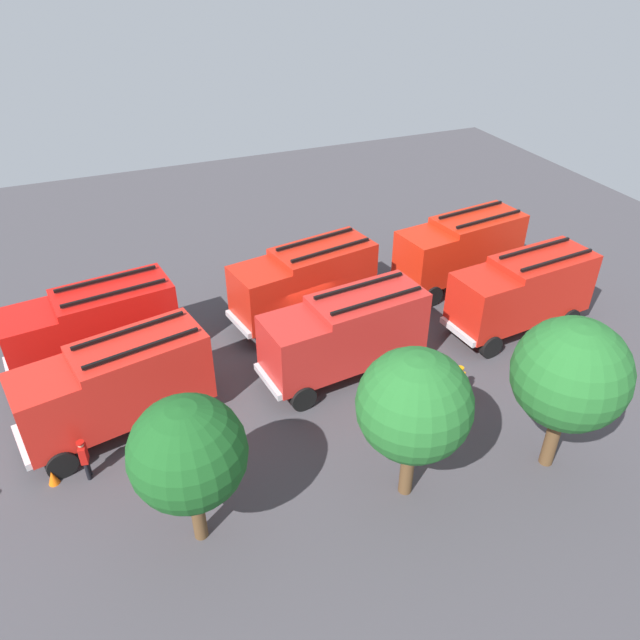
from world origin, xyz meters
TOP-DOWN VIEW (x-y plane):
  - ground_plane at (0.00, 0.00)m, footprint 55.65×55.65m
  - fire_truck_0 at (-9.19, -2.61)m, footprint 7.45×3.50m
  - fire_truck_1 at (-0.20, -2.42)m, footprint 7.52×3.77m
  - fire_truck_2 at (9.62, -2.28)m, footprint 7.46×3.54m
  - fire_truck_3 at (-9.34, 2.34)m, footprint 7.39×3.29m
  - fire_truck_4 at (-0.17, 2.38)m, footprint 7.42×3.38m
  - fire_truck_5 at (9.19, 2.19)m, footprint 7.55×3.92m
  - firefighter_0 at (-3.70, 5.82)m, footprint 0.45×0.48m
  - firefighter_1 at (10.72, 4.34)m, footprint 0.30×0.45m
  - firefighter_2 at (-10.52, -6.08)m, footprint 0.44×0.48m
  - tree_0 at (-4.86, 10.00)m, footprint 3.92×3.92m
  - tree_1 at (0.59, 9.19)m, footprint 3.74×3.74m
  - tree_2 at (7.59, 8.31)m, footprint 3.53×3.53m
  - traffic_cone_0 at (11.91, 4.17)m, footprint 0.39×0.39m
  - traffic_cone_1 at (-12.81, -0.52)m, footprint 0.43×0.43m
  - traffic_cone_2 at (-0.05, 5.60)m, footprint 0.44×0.44m

SIDE VIEW (x-z plane):
  - ground_plane at x=0.00m, z-range 0.00..0.00m
  - traffic_cone_0 at x=11.91m, z-range 0.00..0.56m
  - traffic_cone_1 at x=-12.81m, z-range 0.00..0.62m
  - traffic_cone_2 at x=-0.05m, z-range 0.00..0.63m
  - firefighter_2 at x=-10.52m, z-range 0.09..1.69m
  - firefighter_1 at x=10.72m, z-range 0.10..1.81m
  - firefighter_0 at x=-3.70m, z-range 0.11..1.84m
  - fire_truck_0 at x=-9.19m, z-range 0.21..4.09m
  - fire_truck_1 at x=-0.20m, z-range 0.21..4.09m
  - fire_truck_2 at x=9.62m, z-range 0.21..4.09m
  - fire_truck_3 at x=-9.34m, z-range 0.21..4.09m
  - fire_truck_4 at x=-0.17m, z-range 0.21..4.09m
  - fire_truck_5 at x=9.19m, z-range 0.21..4.09m
  - tree_2 at x=7.59m, z-range 0.95..6.43m
  - tree_1 at x=0.59m, z-range 1.00..6.80m
  - tree_0 at x=-4.86m, z-range 1.05..7.12m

